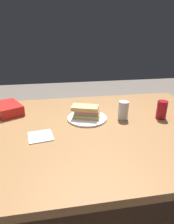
# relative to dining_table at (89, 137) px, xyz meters

# --- Properties ---
(ground_plane) EXTENTS (8.00, 8.00, 0.00)m
(ground_plane) POSITION_rel_dining_table_xyz_m (0.00, 0.00, -0.66)
(ground_plane) COLOR #70665B
(dining_table) EXTENTS (1.70, 1.14, 0.74)m
(dining_table) POSITION_rel_dining_table_xyz_m (0.00, 0.00, 0.00)
(dining_table) COLOR olive
(dining_table) RESTS_ON ground_plane
(paper_plate) EXTENTS (0.26, 0.26, 0.01)m
(paper_plate) POSITION_rel_dining_table_xyz_m (-0.01, -0.11, 0.08)
(paper_plate) COLOR white
(paper_plate) RESTS_ON dining_table
(sandwich) EXTENTS (0.20, 0.14, 0.08)m
(sandwich) POSITION_rel_dining_table_xyz_m (-0.00, -0.11, 0.13)
(sandwich) COLOR #DBB26B
(sandwich) RESTS_ON paper_plate
(soda_can_red) EXTENTS (0.07, 0.07, 0.12)m
(soda_can_red) POSITION_rel_dining_table_xyz_m (-0.49, -0.04, 0.14)
(soda_can_red) COLOR maroon
(soda_can_red) RESTS_ON dining_table
(chip_bag) EXTENTS (0.24, 0.27, 0.07)m
(chip_bag) POSITION_rel_dining_table_xyz_m (0.53, -0.30, 0.11)
(chip_bag) COLOR red
(chip_bag) RESTS_ON dining_table
(soda_can_silver) EXTENTS (0.07, 0.07, 0.12)m
(soda_can_silver) POSITION_rel_dining_table_xyz_m (-0.24, -0.07, 0.14)
(soda_can_silver) COLOR silver
(soda_can_silver) RESTS_ON dining_table
(paper_napkin) EXTENTS (0.15, 0.15, 0.01)m
(paper_napkin) POSITION_rel_dining_table_xyz_m (0.29, 0.08, 0.08)
(paper_napkin) COLOR white
(paper_napkin) RESTS_ON dining_table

